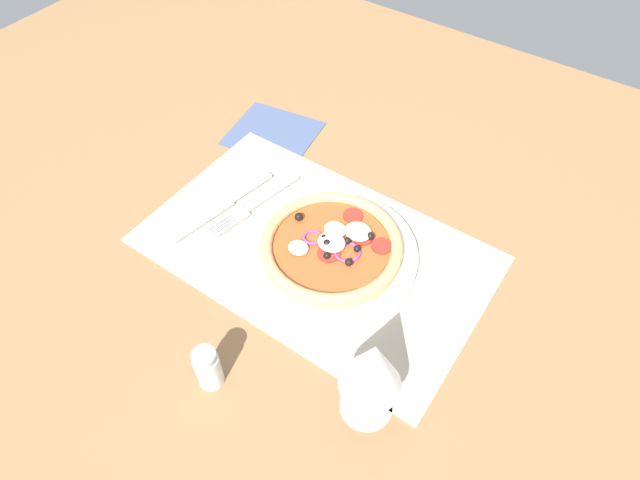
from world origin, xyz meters
The scene contains 9 objects.
ground_plane centered at (0.00, 0.00, -1.20)cm, with size 190.00×140.00×2.40cm, color olive.
placemat centered at (0.00, 0.00, 0.20)cm, with size 50.78×31.02×0.40cm, color #A39984.
plate centered at (-2.89, -0.16, 1.09)cm, with size 25.34×25.34×1.39cm, color white.
pizza centered at (-2.91, -0.23, 2.90)cm, with size 20.71×20.71×2.67cm.
fork centered at (13.08, -0.92, 0.62)cm, with size 4.89×17.96×0.44cm.
knife centered at (17.11, 1.65, 0.65)cm, with size 5.21×19.97×0.62cm.
wine_glass centered at (-19.10, 16.50, 10.19)cm, with size 7.20×7.20×14.90cm.
napkin centered at (21.84, -17.75, 0.18)cm, with size 15.08×13.58×0.36cm, color #425175.
pepper_shaker centered at (-1.37, 24.57, 3.25)cm, with size 3.20×3.20×6.70cm.
Camera 1 is at (-29.43, 41.25, 63.32)cm, focal length 30.28 mm.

